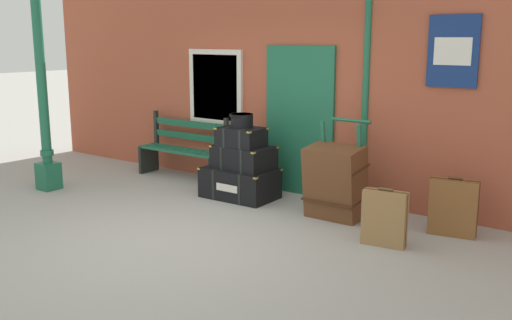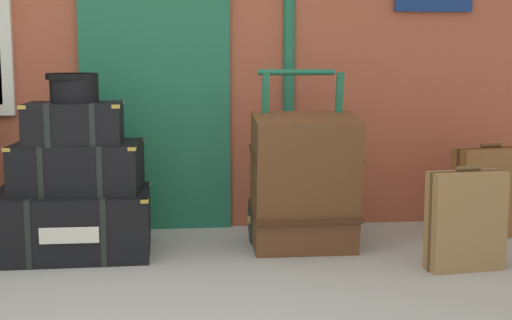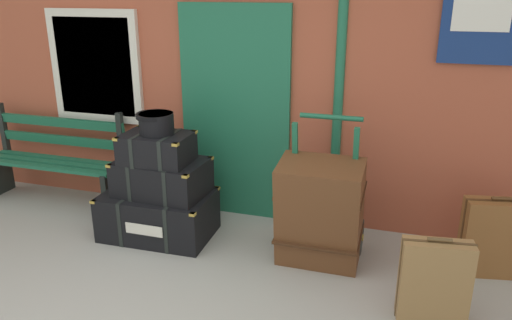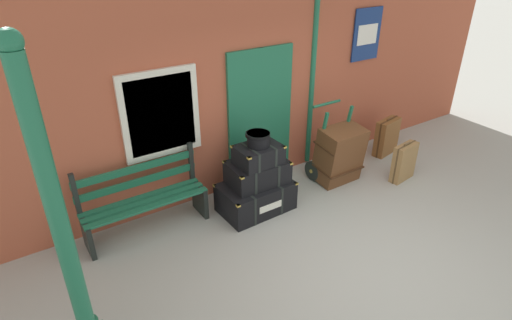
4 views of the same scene
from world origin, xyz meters
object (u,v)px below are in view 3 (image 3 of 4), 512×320
object	(u,v)px
steamer_trunk_base	(159,214)
suitcase_slate	(495,238)
steamer_trunk_top	(157,148)
porters_trolley	(322,224)
suitcase_brown	(434,281)
large_brown_trunk	(320,212)
round_hatbox	(156,122)
steamer_trunk_middle	(162,177)
platform_bench	(55,162)

from	to	relation	value
steamer_trunk_base	suitcase_slate	size ratio (longest dim) A/B	1.50
steamer_trunk_top	steamer_trunk_base	bearing A→B (deg)	164.07
steamer_trunk_base	suitcase_slate	xyz separation A→B (m)	(2.92, 0.19, 0.11)
porters_trolley	suitcase_brown	size ratio (longest dim) A/B	1.87
large_brown_trunk	suitcase_brown	xyz separation A→B (m)	(0.90, -0.54, -0.16)
round_hatbox	porters_trolley	distance (m)	1.71
steamer_trunk_middle	porters_trolley	size ratio (longest dim) A/B	0.69
steamer_trunk_base	steamer_trunk_top	world-z (taller)	steamer_trunk_top
steamer_trunk_middle	steamer_trunk_top	size ratio (longest dim) A/B	1.36
platform_bench	porters_trolley	bearing A→B (deg)	-5.62
steamer_trunk_middle	suitcase_slate	world-z (taller)	steamer_trunk_middle
round_hatbox	porters_trolley	bearing A→B (deg)	4.86
steamer_trunk_middle	steamer_trunk_top	xyz separation A→B (m)	(-0.01, -0.04, 0.29)
steamer_trunk_middle	porters_trolley	world-z (taller)	porters_trolley
steamer_trunk_middle	suitcase_slate	xyz separation A→B (m)	(2.87, 0.17, -0.26)
steamer_trunk_top	steamer_trunk_middle	bearing A→B (deg)	74.35
steamer_trunk_base	suitcase_brown	xyz separation A→B (m)	(2.43, -0.58, 0.09)
steamer_trunk_base	steamer_trunk_middle	world-z (taller)	steamer_trunk_middle
platform_bench	round_hatbox	xyz separation A→B (m)	(1.50, -0.42, 0.66)
porters_trolley	steamer_trunk_base	bearing A→B (deg)	-175.31
platform_bench	steamer_trunk_top	size ratio (longest dim) A/B	2.59
suitcase_slate	suitcase_brown	size ratio (longest dim) A/B	1.06
steamer_trunk_middle	large_brown_trunk	distance (m)	1.49
steamer_trunk_top	porters_trolley	xyz separation A→B (m)	(1.49, 0.14, -0.60)
porters_trolley	platform_bench	bearing A→B (deg)	174.38
steamer_trunk_base	steamer_trunk_top	bearing A→B (deg)	-15.93
round_hatbox	steamer_trunk_base	bearing A→B (deg)	178.28
steamer_trunk_base	large_brown_trunk	distance (m)	1.55
platform_bench	suitcase_brown	xyz separation A→B (m)	(3.89, -1.00, -0.14)
steamer_trunk_base	suitcase_brown	distance (m)	2.50
platform_bench	steamer_trunk_middle	distance (m)	1.56
steamer_trunk_base	porters_trolley	world-z (taller)	porters_trolley
steamer_trunk_top	suitcase_slate	world-z (taller)	steamer_trunk_top
steamer_trunk_base	suitcase_slate	distance (m)	2.92
suitcase_brown	suitcase_slate	bearing A→B (deg)	57.94
steamer_trunk_middle	porters_trolley	distance (m)	1.52
steamer_trunk_middle	large_brown_trunk	xyz separation A→B (m)	(1.48, -0.07, -0.12)
platform_bench	steamer_trunk_middle	bearing A→B (deg)	-14.59
large_brown_trunk	suitcase_slate	bearing A→B (deg)	9.81
suitcase_slate	large_brown_trunk	bearing A→B (deg)	-170.19
steamer_trunk_top	suitcase_brown	xyz separation A→B (m)	(2.39, -0.57, -0.57)
steamer_trunk_top	round_hatbox	size ratio (longest dim) A/B	1.88
porters_trolley	suitcase_slate	distance (m)	1.39
steamer_trunk_base	platform_bench	bearing A→B (deg)	163.93
steamer_trunk_base	round_hatbox	world-z (taller)	round_hatbox
steamer_trunk_top	suitcase_slate	xyz separation A→B (m)	(2.88, 0.20, -0.55)
steamer_trunk_base	steamer_trunk_middle	xyz separation A→B (m)	(0.05, 0.03, 0.37)
porters_trolley	suitcase_slate	size ratio (longest dim) A/B	1.76
round_hatbox	suitcase_brown	world-z (taller)	round_hatbox
round_hatbox	large_brown_trunk	world-z (taller)	round_hatbox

